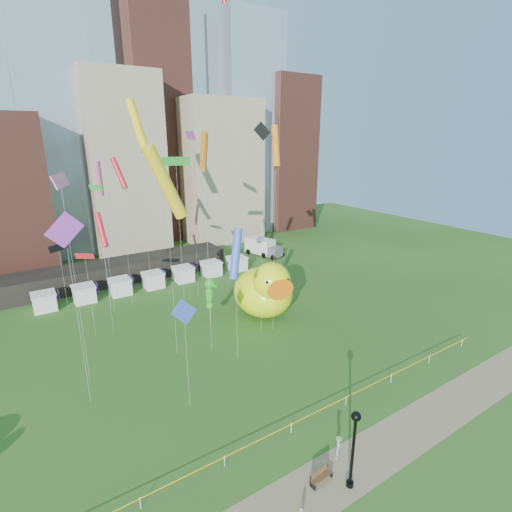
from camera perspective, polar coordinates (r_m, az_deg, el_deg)
ground at (r=33.68m, az=5.24°, el=-24.59°), size 160.00×160.00×0.00m
footpath at (r=31.06m, az=11.76°, el=-29.42°), size 70.00×4.00×0.02m
skyline at (r=82.50m, az=-21.01°, el=15.53°), size 101.00×23.00×68.00m
crane_right at (r=98.71m, az=-4.13°, el=31.63°), size 23.00×1.00×76.00m
pavilion at (r=65.94m, az=-20.79°, el=-2.28°), size 38.00×6.00×3.20m
vendor_tents at (r=61.75m, az=-14.96°, el=-3.52°), size 33.24×2.80×2.40m
caution_tape at (r=33.23m, az=5.28°, el=-23.72°), size 50.00×0.06×0.90m
big_duck at (r=49.51m, az=1.31°, el=-5.02°), size 9.14×11.02×7.92m
small_duck at (r=54.45m, az=2.27°, el=-5.28°), size 3.56×4.53×3.35m
seahorse_green at (r=48.10m, az=-6.86°, el=-5.21°), size 1.65×1.92×5.82m
seahorse_purple at (r=53.80m, az=1.64°, el=-3.35°), size 1.44×1.64×4.89m
park_bench at (r=30.33m, az=9.52°, el=-29.39°), size 1.79×0.72×0.89m
lamppost at (r=28.16m, az=14.29°, el=-25.03°), size 0.63×0.63×6.09m
box_truck at (r=75.65m, az=0.97°, el=1.36°), size 4.84×8.03×3.21m
woman at (r=31.76m, az=12.09°, el=-26.09°), size 0.68×0.56×1.60m
kite_0 at (r=52.31m, az=-19.64°, el=11.49°), size 1.75×2.35×20.03m
kite_1 at (r=51.37m, az=-22.28°, el=10.64°), size 1.42×2.89×19.98m
kite_2 at (r=55.07m, az=-27.21°, el=1.10°), size 2.55×1.98×9.36m
kite_3 at (r=45.21m, az=-22.59°, el=8.96°), size 1.27×1.63×17.49m
kite_4 at (r=55.48m, az=-17.15°, el=17.92°), size 2.07×4.21×27.18m
kite_5 at (r=37.55m, az=-3.01°, el=0.30°), size 2.64×2.63×13.94m
kite_6 at (r=42.18m, az=2.92°, el=15.88°), size 1.85×2.66×23.64m
kite_7 at (r=32.85m, az=-26.45°, el=3.04°), size 2.87×0.27×17.06m
kite_8 at (r=46.27m, az=-24.01°, el=-0.10°), size 1.89×1.50×10.19m
kite_9 at (r=35.59m, az=-27.01°, el=9.78°), size 1.79×3.63×19.58m
kite_10 at (r=41.16m, az=0.89°, el=16.46°), size 0.99×1.68×23.92m
kite_11 at (r=46.17m, az=-11.80°, el=13.43°), size 3.25×1.25×20.23m
kite_12 at (r=37.65m, az=-13.28°, el=10.48°), size 4.37×1.90×21.86m
kite_13 at (r=31.72m, az=-10.59°, el=-8.35°), size 2.37×0.39×10.19m
kite_14 at (r=37.64m, az=-7.74°, el=15.03°), size 1.23×2.36×23.01m
kite_15 at (r=53.16m, az=-9.65°, el=17.06°), size 0.95×3.62×23.10m
kite_16 at (r=53.27m, az=-21.93°, el=3.62°), size 1.07×2.68×13.20m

